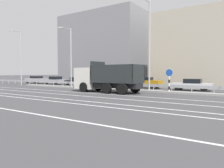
# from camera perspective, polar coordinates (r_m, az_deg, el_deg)

# --- Properties ---
(ground_plane) EXTENTS (320.00, 320.00, 0.00)m
(ground_plane) POSITION_cam_1_polar(r_m,az_deg,el_deg) (24.29, -4.51, -1.92)
(ground_plane) COLOR #424244
(lane_strip_0) EXTENTS (56.94, 0.16, 0.01)m
(lane_strip_0) POSITION_cam_1_polar(r_m,az_deg,el_deg) (21.51, -3.84, -2.54)
(lane_strip_0) COLOR silver
(lane_strip_0) RESTS_ON ground_plane
(lane_strip_1) EXTENTS (56.94, 0.16, 0.01)m
(lane_strip_1) POSITION_cam_1_polar(r_m,az_deg,el_deg) (19.67, -8.18, -3.08)
(lane_strip_1) COLOR silver
(lane_strip_1) RESTS_ON ground_plane
(lane_strip_2) EXTENTS (56.94, 0.16, 0.01)m
(lane_strip_2) POSITION_cam_1_polar(r_m,az_deg,el_deg) (17.88, -13.72, -3.73)
(lane_strip_2) COLOR silver
(lane_strip_2) RESTS_ON ground_plane
(lane_strip_3) EXTENTS (56.94, 0.16, 0.01)m
(lane_strip_3) POSITION_cam_1_polar(r_m,az_deg,el_deg) (17.03, -17.02, -4.11)
(lane_strip_3) COLOR silver
(lane_strip_3) RESTS_ON ground_plane
(median_island) EXTENTS (31.32, 1.10, 0.18)m
(median_island) POSITION_cam_1_polar(r_m,az_deg,el_deg) (26.46, -0.82, -1.32)
(median_island) COLOR gray
(median_island) RESTS_ON ground_plane
(median_guardrail) EXTENTS (56.94, 0.09, 0.78)m
(median_guardrail) POSITION_cam_1_polar(r_m,az_deg,el_deg) (27.56, 0.81, -0.15)
(median_guardrail) COLOR #9EA0A5
(median_guardrail) RESTS_ON ground_plane
(dump_truck) EXTENTS (7.71, 2.90, 3.27)m
(dump_truck) POSITION_cam_1_polar(r_m,az_deg,el_deg) (23.54, -3.21, 1.11)
(dump_truck) COLOR silver
(dump_truck) RESTS_ON ground_plane
(median_road_sign) EXTENTS (0.79, 0.16, 2.47)m
(median_road_sign) POSITION_cam_1_polar(r_m,az_deg,el_deg) (22.94, 14.70, 1.01)
(median_road_sign) COLOR white
(median_road_sign) RESTS_ON ground_plane
(street_lamp_0) EXTENTS (0.70, 1.98, 8.94)m
(street_lamp_0) POSITION_cam_1_polar(r_m,az_deg,el_deg) (39.11, -22.87, 6.93)
(street_lamp_0) COLOR #ADADB2
(street_lamp_0) RESTS_ON ground_plane
(street_lamp_1) EXTENTS (0.70, 2.12, 8.04)m
(street_lamp_1) POSITION_cam_1_polar(r_m,az_deg,el_deg) (30.20, -10.89, 7.50)
(street_lamp_1) COLOR #ADADB2
(street_lamp_1) RESTS_ON ground_plane
(street_lamp_2) EXTENTS (0.71, 2.78, 9.72)m
(street_lamp_2) POSITION_cam_1_polar(r_m,az_deg,el_deg) (23.93, 9.52, 10.97)
(street_lamp_2) COLOR #ADADB2
(street_lamp_2) RESTS_ON ground_plane
(parked_car_0) EXTENTS (4.50, 2.13, 1.43)m
(parked_car_0) POSITION_cam_1_polar(r_m,az_deg,el_deg) (44.82, -19.23, 1.09)
(parked_car_0) COLOR #A3A3A8
(parked_car_0) RESTS_ON ground_plane
(parked_car_1) EXTENTS (4.13, 1.99, 1.42)m
(parked_car_1) POSITION_cam_1_polar(r_m,az_deg,el_deg) (40.34, -14.61, 0.94)
(parked_car_1) COLOR #A3A3A8
(parked_car_1) RESTS_ON ground_plane
(parked_car_2) EXTENTS (4.03, 1.96, 1.35)m
(parked_car_2) POSITION_cam_1_polar(r_m,az_deg,el_deg) (36.29, -9.27, 0.73)
(parked_car_2) COLOR black
(parked_car_2) RESTS_ON ground_plane
(parked_car_3) EXTENTS (4.64, 2.20, 1.35)m
(parked_car_3) POSITION_cam_1_polar(r_m,az_deg,el_deg) (32.76, -0.93, 0.55)
(parked_car_3) COLOR maroon
(parked_car_3) RESTS_ON ground_plane
(parked_car_4) EXTENTS (4.31, 1.82, 1.48)m
(parked_car_4) POSITION_cam_1_polar(r_m,az_deg,el_deg) (29.61, 8.73, 0.40)
(parked_car_4) COLOR #B27A14
(parked_car_4) RESTS_ON ground_plane
(parked_car_5) EXTENTS (4.62, 2.23, 1.36)m
(parked_car_5) POSITION_cam_1_polar(r_m,az_deg,el_deg) (26.94, 20.12, -0.14)
(parked_car_5) COLOR silver
(parked_car_5) RESTS_ON ground_plane
(background_building_0) EXTENTS (17.24, 9.36, 13.69)m
(background_building_0) POSITION_cam_1_polar(r_m,az_deg,el_deg) (45.03, -2.04, 9.04)
(background_building_0) COLOR gray
(background_building_0) RESTS_ON ground_plane
(background_building_1) EXTENTS (14.15, 12.28, 10.53)m
(background_building_1) POSITION_cam_1_polar(r_m,az_deg,el_deg) (35.90, 24.02, 7.82)
(background_building_1) COLOR #B7AD99
(background_building_1) RESTS_ON ground_plane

